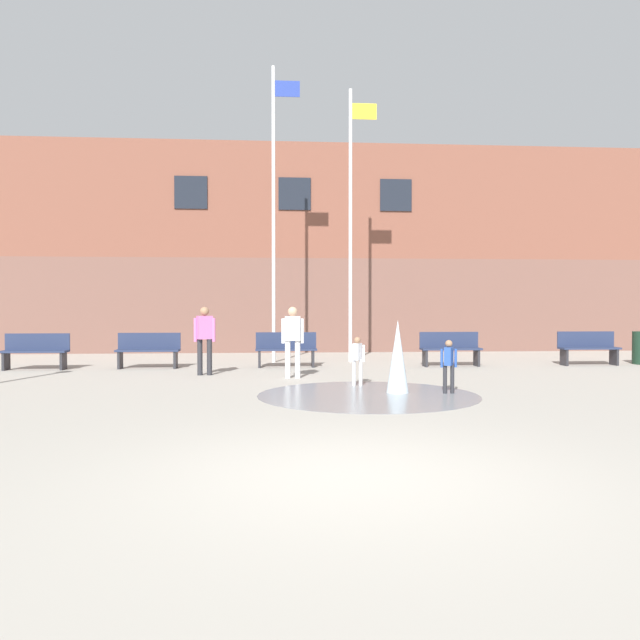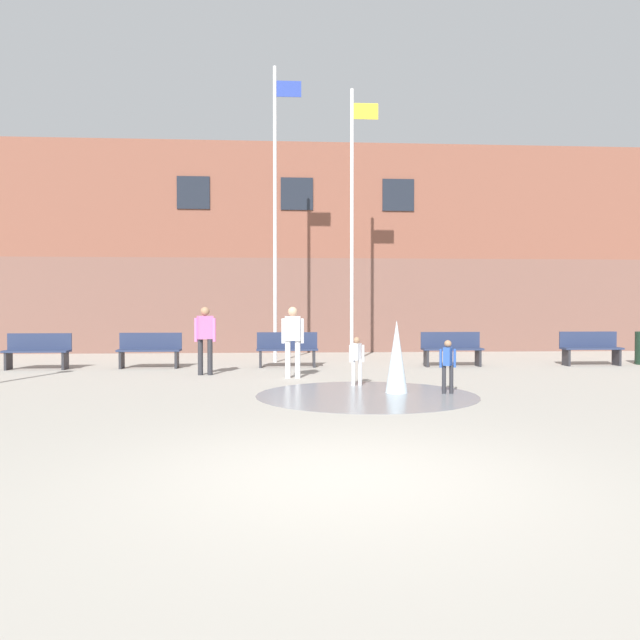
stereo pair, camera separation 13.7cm
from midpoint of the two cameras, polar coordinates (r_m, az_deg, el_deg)
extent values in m
plane|color=#9E998E|center=(6.12, 2.25, -14.02)|extent=(100.00, 100.00, 0.00)
cube|color=brown|center=(24.40, -2.73, 1.35)|extent=(36.00, 6.00, 3.25)
cube|color=brown|center=(24.67, -2.74, 9.77)|extent=(36.00, 6.00, 3.97)
cube|color=#1E232D|center=(21.89, -11.90, 11.35)|extent=(1.10, 0.06, 1.10)
cube|color=#1E232D|center=(21.72, -2.52, 11.45)|extent=(1.10, 0.06, 1.10)
cube|color=#1E232D|center=(22.11, 6.76, 11.27)|extent=(1.10, 0.06, 1.10)
cylinder|color=gray|center=(11.35, 4.07, -6.85)|extent=(4.00, 4.00, 0.01)
cone|color=silver|center=(11.64, 6.78, -3.33)|extent=(0.42, 0.42, 1.35)
cube|color=#28282D|center=(17.54, -26.98, -3.39)|extent=(0.06, 0.40, 0.44)
cube|color=#28282D|center=(17.05, -22.63, -3.48)|extent=(0.06, 0.40, 0.44)
cube|color=#232D4C|center=(17.26, -24.84, -2.62)|extent=(1.60, 0.44, 0.05)
cube|color=#232D4C|center=(17.44, -24.62, -1.81)|extent=(1.60, 0.04, 0.42)
cube|color=#28282D|center=(16.80, -18.03, -3.51)|extent=(0.06, 0.40, 0.44)
cube|color=#28282D|center=(16.53, -13.30, -3.56)|extent=(0.06, 0.40, 0.44)
cube|color=#232D4C|center=(16.63, -15.69, -2.70)|extent=(1.60, 0.44, 0.05)
cube|color=#232D4C|center=(16.81, -15.56, -1.85)|extent=(1.60, 0.04, 0.42)
cube|color=#28282D|center=(16.40, -5.79, -3.57)|extent=(0.06, 0.40, 0.44)
cube|color=#28282D|center=(16.43, -0.90, -3.55)|extent=(0.06, 0.40, 0.44)
cube|color=#232D4C|center=(16.38, -3.34, -2.71)|extent=(1.60, 0.44, 0.05)
cube|color=#232D4C|center=(16.57, -3.36, -1.85)|extent=(1.60, 0.04, 0.42)
cube|color=#28282D|center=(16.76, 9.35, -3.47)|extent=(0.06, 0.40, 0.44)
cube|color=#28282D|center=(17.14, 13.91, -3.39)|extent=(0.06, 0.40, 0.44)
cube|color=#232D4C|center=(16.92, 11.66, -2.61)|extent=(1.60, 0.44, 0.05)
cube|color=#232D4C|center=(17.10, 11.48, -1.78)|extent=(1.60, 0.04, 0.42)
cube|color=#28282D|center=(18.05, 21.22, -3.20)|extent=(0.06, 0.40, 0.44)
cube|color=#28282D|center=(18.69, 25.10, -3.09)|extent=(0.06, 0.40, 0.44)
cube|color=#232D4C|center=(18.34, 23.20, -2.38)|extent=(1.60, 0.44, 0.05)
cube|color=#232D4C|center=(18.50, 22.92, -1.62)|extent=(1.60, 0.04, 0.42)
cylinder|color=#28282D|center=(14.76, -11.19, -3.35)|extent=(0.12, 0.12, 0.84)
cylinder|color=#28282D|center=(14.74, -10.34, -3.36)|extent=(0.12, 0.12, 0.84)
cube|color=pink|center=(14.71, -10.77, -0.68)|extent=(0.39, 0.32, 0.54)
sphere|color=#997051|center=(14.70, -10.78, 0.79)|extent=(0.21, 0.21, 0.21)
cylinder|color=pink|center=(14.74, -11.58, -0.89)|extent=(0.08, 0.08, 0.55)
cylinder|color=pink|center=(14.69, -9.96, -0.89)|extent=(0.08, 0.08, 0.55)
cylinder|color=silver|center=(12.63, 2.81, -4.85)|extent=(0.07, 0.07, 0.52)
cylinder|color=silver|center=(12.64, 3.43, -4.84)|extent=(0.07, 0.07, 0.52)
cube|color=white|center=(12.60, 3.12, -2.91)|extent=(0.21, 0.24, 0.33)
sphere|color=#997051|center=(12.58, 3.12, -1.85)|extent=(0.13, 0.13, 0.13)
cylinder|color=white|center=(12.58, 2.53, -3.07)|extent=(0.05, 0.05, 0.34)
cylinder|color=white|center=(12.62, 3.71, -3.06)|extent=(0.05, 0.05, 0.34)
cylinder|color=#28282D|center=(11.70, 11.03, -5.36)|extent=(0.07, 0.07, 0.52)
cylinder|color=#28282D|center=(11.74, 11.67, -5.34)|extent=(0.07, 0.07, 0.52)
cube|color=#284C9E|center=(11.68, 11.36, -3.27)|extent=(0.21, 0.24, 0.33)
sphere|color=#997051|center=(11.66, 11.37, -2.13)|extent=(0.13, 0.13, 0.13)
cylinder|color=#284C9E|center=(11.65, 10.74, -3.45)|extent=(0.05, 0.05, 0.34)
cylinder|color=#284C9E|center=(11.72, 11.97, -3.42)|extent=(0.05, 0.05, 0.34)
cylinder|color=silver|center=(13.90, -3.25, -3.62)|extent=(0.12, 0.12, 0.84)
cylinder|color=silver|center=(13.90, -2.34, -3.62)|extent=(0.12, 0.12, 0.84)
cube|color=white|center=(13.86, -2.80, -0.78)|extent=(0.35, 0.22, 0.54)
sphere|color=tan|center=(13.85, -2.80, 0.78)|extent=(0.21, 0.21, 0.21)
cylinder|color=white|center=(13.86, -3.67, -1.00)|extent=(0.08, 0.08, 0.55)
cylinder|color=white|center=(13.87, -1.93, -1.00)|extent=(0.08, 0.08, 0.55)
cylinder|color=silver|center=(17.97, -4.49, 9.55)|extent=(0.10, 0.10, 8.38)
cube|color=#233893|center=(18.82, -3.22, 20.35)|extent=(0.70, 0.02, 0.45)
cylinder|color=silver|center=(18.06, 2.58, 8.58)|extent=(0.10, 0.10, 7.79)
cube|color=yellow|center=(18.80, 3.86, 18.49)|extent=(0.70, 0.02, 0.45)
camera|label=1|loc=(0.07, -90.29, -0.01)|focal=35.00mm
camera|label=2|loc=(0.07, 89.71, 0.01)|focal=35.00mm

